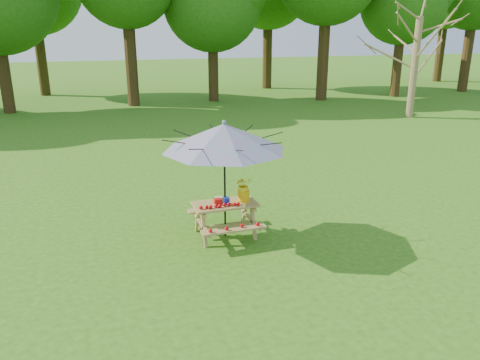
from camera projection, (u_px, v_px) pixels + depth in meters
name	position (u px, v px, depth m)	size (l,w,h in m)	color
picnic_table	(225.00, 220.00, 8.96)	(1.20, 1.32, 0.67)	#9E7A47
patio_umbrella	(224.00, 137.00, 8.46)	(2.36, 2.36, 2.26)	black
produce_bins	(222.00, 201.00, 8.83)	(0.28, 0.36, 0.13)	red
tomatoes_row	(220.00, 206.00, 8.63)	(0.77, 0.13, 0.07)	red
flower_bucket	(244.00, 188.00, 8.87)	(0.31, 0.27, 0.50)	#F0AF0C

